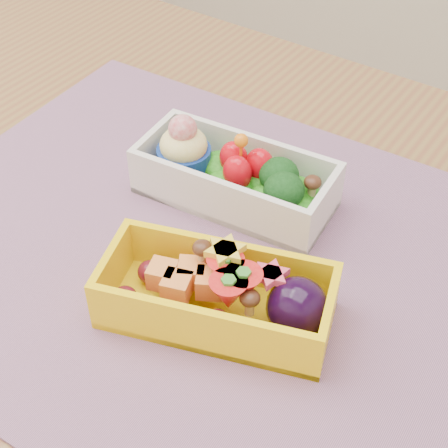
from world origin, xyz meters
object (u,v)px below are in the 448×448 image
Objects in this scene: table at (155,342)px; bento_white at (234,177)px; placemat at (213,258)px; bento_yellow at (221,295)px.

bento_white is (0.01, 0.11, 0.13)m from table.
bento_yellow reaches higher than placemat.
bento_yellow is (0.04, -0.05, 0.03)m from placemat.
bento_yellow is at bearing -7.41° from table.
placemat is 3.04× the size of bento_white.
placemat is 0.07m from bento_yellow.
bento_white is (-0.03, 0.07, 0.03)m from placemat.
bento_white is at bearing 84.07° from table.
placemat reaches higher than table.
table is 0.17m from bento_white.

